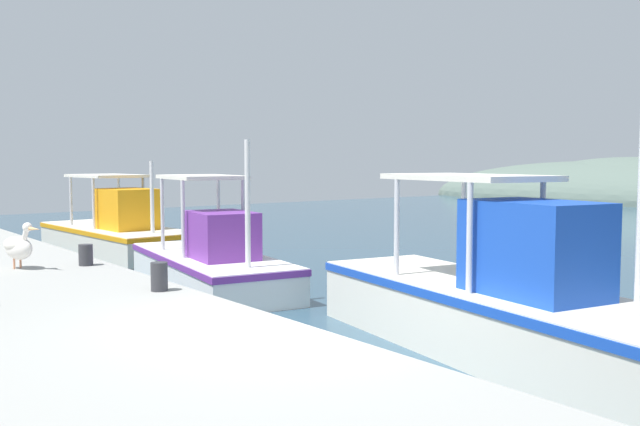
{
  "coord_description": "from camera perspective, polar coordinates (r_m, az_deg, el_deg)",
  "views": [
    {
      "loc": [
        6.53,
        -4.65,
        2.67
      ],
      "look_at": [
        -1.07,
        1.22,
        1.94
      ],
      "focal_mm": 38.99,
      "sensor_mm": 36.0,
      "label": 1
    }
  ],
  "objects": [
    {
      "name": "fishing_boat_third",
      "position": [
        9.9,
        14.34,
        -7.17
      ],
      "size": [
        6.47,
        2.91,
        3.29
      ],
      "color": "silver",
      "rests_on": "ground"
    },
    {
      "name": "distant_hill_second",
      "position": [
        50.76,
        21.96,
        1.0
      ],
      "size": [
        27.32,
        11.77,
        5.3
      ],
      "primitive_type": "ellipsoid",
      "color": "#596B60",
      "rests_on": "ground"
    },
    {
      "name": "fishing_boat_second",
      "position": [
        14.63,
        -8.87,
        -3.96
      ],
      "size": [
        5.69,
        2.72,
        3.05
      ],
      "color": "white",
      "rests_on": "ground"
    },
    {
      "name": "mooring_bollard_second",
      "position": [
        10.26,
        -13.06,
        -5.11
      ],
      "size": [
        0.24,
        0.24,
        0.41
      ],
      "primitive_type": "cylinder",
      "color": "#333338",
      "rests_on": "quay_pier"
    },
    {
      "name": "mooring_bollard_nearest",
      "position": [
        13.08,
        -18.67,
        -3.28
      ],
      "size": [
        0.25,
        0.25,
        0.38
      ],
      "primitive_type": "cylinder",
      "color": "#333338",
      "rests_on": "quay_pier"
    },
    {
      "name": "distant_hill_nearest",
      "position": [
        51.22,
        24.0,
        0.97
      ],
      "size": [
        17.36,
        13.12,
        5.83
      ],
      "primitive_type": "ellipsoid",
      "color": "#596B60",
      "rests_on": "ground"
    },
    {
      "name": "pelican",
      "position": [
        13.07,
        -23.51,
        -2.49
      ],
      "size": [
        0.96,
        0.53,
        0.82
      ],
      "color": "tan",
      "rests_on": "quay_pier"
    },
    {
      "name": "fishing_boat_nearest",
      "position": [
        20.53,
        -16.29,
        -1.55
      ],
      "size": [
        6.14,
        2.49,
        2.66
      ],
      "color": "silver",
      "rests_on": "ground"
    }
  ]
}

